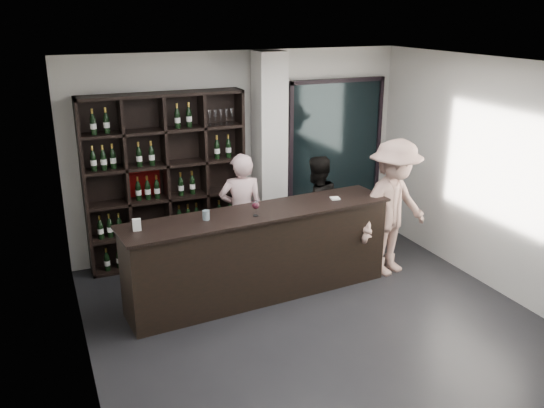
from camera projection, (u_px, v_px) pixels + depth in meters
name	position (u px, v px, depth m)	size (l,w,h in m)	color
floor	(326.00, 332.00, 6.46)	(5.00, 5.50, 0.01)	black
wine_shelf	(166.00, 181.00, 7.89)	(2.20, 0.35, 2.40)	black
structural_column	(270.00, 154.00, 8.28)	(0.40, 0.40, 2.90)	silver
glass_panel	(335.00, 147.00, 8.93)	(1.60, 0.08, 2.10)	black
tasting_counter	(260.00, 254.00, 7.11)	(3.41, 0.70, 1.12)	black
taster_pink	(242.00, 213.00, 7.78)	(0.60, 0.39, 1.65)	beige
taster_black	(316.00, 209.00, 8.12)	(0.74, 0.58, 1.52)	black
customer	(393.00, 208.00, 7.64)	(1.20, 0.69, 1.86)	tan
wine_glass	(256.00, 207.00, 6.75)	(0.09, 0.09, 0.21)	white
spit_cup	(206.00, 215.00, 6.64)	(0.08, 0.08, 0.11)	silver
napkin_stack	(335.00, 198.00, 7.38)	(0.11, 0.11, 0.02)	white
card_stand	(137.00, 225.00, 6.31)	(0.09, 0.05, 0.14)	white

